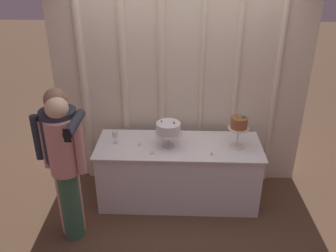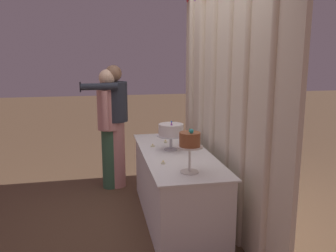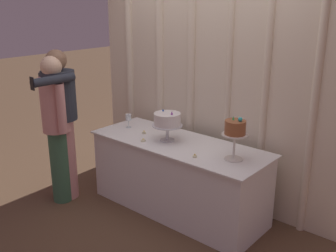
{
  "view_description": "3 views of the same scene",
  "coord_description": "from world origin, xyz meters",
  "px_view_note": "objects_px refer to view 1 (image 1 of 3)",
  "views": [
    {
      "loc": [
        0.01,
        -3.51,
        2.8
      ],
      "look_at": [
        -0.13,
        0.18,
        0.96
      ],
      "focal_mm": 38.6,
      "sensor_mm": 36.0,
      "label": 1
    },
    {
      "loc": [
        3.64,
        -0.7,
        1.81
      ],
      "look_at": [
        -0.15,
        0.04,
        1.02
      ],
      "focal_mm": 38.57,
      "sensor_mm": 36.0,
      "label": 2
    },
    {
      "loc": [
        2.36,
        -2.81,
        2.14
      ],
      "look_at": [
        -0.13,
        0.09,
        0.91
      ],
      "focal_mm": 42.3,
      "sensor_mm": 36.0,
      "label": 3
    }
  ],
  "objects_px": {
    "guest_man_pink_jacket": "(65,164)",
    "guest_girl_blue_dress": "(64,159)",
    "cake_table": "(178,172)",
    "wine_glass": "(115,134)",
    "tealight_near_right": "(212,154)",
    "tealight_near_left": "(152,153)",
    "tealight_far_left": "(139,144)",
    "cake_display_nearleft": "(168,129)",
    "cake_display_nearright": "(239,125)"
  },
  "relations": [
    {
      "from": "guest_man_pink_jacket",
      "to": "guest_girl_blue_dress",
      "type": "distance_m",
      "value": 0.08
    },
    {
      "from": "cake_table",
      "to": "wine_glass",
      "type": "bearing_deg",
      "value": 179.11
    },
    {
      "from": "cake_table",
      "to": "guest_man_pink_jacket",
      "type": "height_order",
      "value": "guest_man_pink_jacket"
    },
    {
      "from": "guest_girl_blue_dress",
      "to": "guest_man_pink_jacket",
      "type": "bearing_deg",
      "value": -67.89
    },
    {
      "from": "tealight_near_right",
      "to": "guest_man_pink_jacket",
      "type": "xyz_separation_m",
      "value": [
        -1.47,
        -0.47,
        0.13
      ]
    },
    {
      "from": "cake_table",
      "to": "tealight_near_left",
      "type": "height_order",
      "value": "tealight_near_left"
    },
    {
      "from": "tealight_far_left",
      "to": "guest_man_pink_jacket",
      "type": "distance_m",
      "value": 0.93
    },
    {
      "from": "cake_table",
      "to": "tealight_far_left",
      "type": "distance_m",
      "value": 0.6
    },
    {
      "from": "cake_display_nearleft",
      "to": "wine_glass",
      "type": "bearing_deg",
      "value": 176.02
    },
    {
      "from": "cake_display_nearright",
      "to": "tealight_far_left",
      "type": "relative_size",
      "value": 9.5
    },
    {
      "from": "wine_glass",
      "to": "cake_display_nearright",
      "type": "bearing_deg",
      "value": -1.35
    },
    {
      "from": "cake_table",
      "to": "wine_glass",
      "type": "xyz_separation_m",
      "value": [
        -0.73,
        0.01,
        0.49
      ]
    },
    {
      "from": "cake_display_nearleft",
      "to": "guest_man_pink_jacket",
      "type": "distance_m",
      "value": 1.18
    },
    {
      "from": "cake_display_nearleft",
      "to": "cake_display_nearright",
      "type": "distance_m",
      "value": 0.78
    },
    {
      "from": "cake_display_nearright",
      "to": "wine_glass",
      "type": "relative_size",
      "value": 2.62
    },
    {
      "from": "cake_display_nearleft",
      "to": "guest_girl_blue_dress",
      "type": "relative_size",
      "value": 0.2
    },
    {
      "from": "cake_table",
      "to": "guest_girl_blue_dress",
      "type": "distance_m",
      "value": 1.39
    },
    {
      "from": "cake_table",
      "to": "tealight_far_left",
      "type": "relative_size",
      "value": 44.36
    },
    {
      "from": "cake_display_nearleft",
      "to": "tealight_near_right",
      "type": "height_order",
      "value": "cake_display_nearleft"
    },
    {
      "from": "wine_glass",
      "to": "tealight_far_left",
      "type": "height_order",
      "value": "wine_glass"
    },
    {
      "from": "cake_display_nearright",
      "to": "guest_girl_blue_dress",
      "type": "xyz_separation_m",
      "value": [
        -1.8,
        -0.57,
        -0.13
      ]
    },
    {
      "from": "cake_table",
      "to": "cake_display_nearright",
      "type": "distance_m",
      "value": 0.93
    },
    {
      "from": "cake_table",
      "to": "cake_display_nearleft",
      "type": "relative_size",
      "value": 5.8
    },
    {
      "from": "tealight_near_left",
      "to": "guest_girl_blue_dress",
      "type": "height_order",
      "value": "guest_girl_blue_dress"
    },
    {
      "from": "cake_table",
      "to": "tealight_far_left",
      "type": "xyz_separation_m",
      "value": [
        -0.45,
        -0.03,
        0.39
      ]
    },
    {
      "from": "tealight_far_left",
      "to": "guest_girl_blue_dress",
      "type": "xyz_separation_m",
      "value": [
        -0.69,
        -0.56,
        0.14
      ]
    },
    {
      "from": "tealight_far_left",
      "to": "tealight_near_right",
      "type": "relative_size",
      "value": 1.04
    },
    {
      "from": "tealight_far_left",
      "to": "guest_man_pink_jacket",
      "type": "relative_size",
      "value": 0.03
    },
    {
      "from": "cake_display_nearright",
      "to": "guest_man_pink_jacket",
      "type": "bearing_deg",
      "value": -159.79
    },
    {
      "from": "tealight_near_left",
      "to": "guest_man_pink_jacket",
      "type": "distance_m",
      "value": 0.95
    },
    {
      "from": "tealight_far_left",
      "to": "guest_girl_blue_dress",
      "type": "relative_size",
      "value": 0.03
    },
    {
      "from": "wine_glass",
      "to": "tealight_near_right",
      "type": "height_order",
      "value": "wine_glass"
    },
    {
      "from": "wine_glass",
      "to": "guest_man_pink_jacket",
      "type": "xyz_separation_m",
      "value": [
        -0.38,
        -0.68,
        0.02
      ]
    },
    {
      "from": "cake_display_nearleft",
      "to": "cake_display_nearright",
      "type": "height_order",
      "value": "cake_display_nearright"
    },
    {
      "from": "cake_display_nearleft",
      "to": "tealight_near_left",
      "type": "distance_m",
      "value": 0.32
    },
    {
      "from": "tealight_near_left",
      "to": "guest_man_pink_jacket",
      "type": "xyz_separation_m",
      "value": [
        -0.81,
        -0.46,
        0.13
      ]
    },
    {
      "from": "cake_display_nearleft",
      "to": "tealight_near_left",
      "type": "bearing_deg",
      "value": -134.3
    },
    {
      "from": "tealight_near_right",
      "to": "cake_display_nearleft",
      "type": "bearing_deg",
      "value": 160.08
    },
    {
      "from": "guest_man_pink_jacket",
      "to": "wine_glass",
      "type": "bearing_deg",
      "value": 61.2
    },
    {
      "from": "tealight_near_right",
      "to": "guest_man_pink_jacket",
      "type": "height_order",
      "value": "guest_man_pink_jacket"
    },
    {
      "from": "tealight_near_right",
      "to": "guest_man_pink_jacket",
      "type": "relative_size",
      "value": 0.03
    },
    {
      "from": "wine_glass",
      "to": "cake_table",
      "type": "bearing_deg",
      "value": -0.89
    },
    {
      "from": "cake_display_nearleft",
      "to": "guest_man_pink_jacket",
      "type": "xyz_separation_m",
      "value": [
        -0.99,
        -0.64,
        -0.08
      ]
    },
    {
      "from": "guest_girl_blue_dress",
      "to": "tealight_near_right",
      "type": "bearing_deg",
      "value": 14.49
    },
    {
      "from": "tealight_far_left",
      "to": "guest_man_pink_jacket",
      "type": "height_order",
      "value": "guest_man_pink_jacket"
    },
    {
      "from": "cake_table",
      "to": "cake_display_nearright",
      "type": "relative_size",
      "value": 4.67
    },
    {
      "from": "cake_display_nearleft",
      "to": "guest_man_pink_jacket",
      "type": "height_order",
      "value": "guest_man_pink_jacket"
    },
    {
      "from": "cake_table",
      "to": "guest_man_pink_jacket",
      "type": "distance_m",
      "value": 1.39
    },
    {
      "from": "wine_glass",
      "to": "guest_girl_blue_dress",
      "type": "relative_size",
      "value": 0.09
    },
    {
      "from": "guest_man_pink_jacket",
      "to": "guest_girl_blue_dress",
      "type": "height_order",
      "value": "guest_girl_blue_dress"
    }
  ]
}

